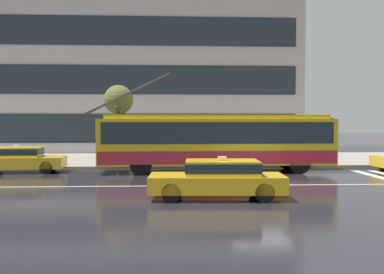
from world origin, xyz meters
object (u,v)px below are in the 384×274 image
at_px(trolleybus, 216,140).
at_px(pedestrian_at_shelter, 145,147).
at_px(taxi_queued_behind_bus, 19,159).
at_px(taxi_oncoming_near, 219,177).
at_px(bus_shelter, 162,130).
at_px(street_tree_bare, 119,101).
at_px(pedestrian_approaching_curb, 234,147).

distance_m(trolleybus, pedestrian_at_shelter, 4.48).
height_order(taxi_queued_behind_bus, taxi_oncoming_near, same).
bearing_deg(taxi_oncoming_near, bus_shelter, 99.98).
xyz_separation_m(taxi_oncoming_near, street_tree_bare, (-4.49, 11.05, 2.98)).
bearing_deg(street_tree_bare, trolleybus, -32.14).
bearing_deg(taxi_oncoming_near, taxi_queued_behind_bus, 138.80).
relative_size(taxi_oncoming_near, pedestrian_at_shelter, 2.69).
xyz_separation_m(taxi_queued_behind_bus, taxi_oncoming_near, (9.08, -7.95, 0.00)).
bearing_deg(pedestrian_approaching_curb, taxi_queued_behind_bus, -168.16).
relative_size(trolleybus, pedestrian_approaching_curb, 7.56).
xyz_separation_m(trolleybus, street_tree_bare, (-5.24, 3.29, 2.10)).
height_order(pedestrian_approaching_curb, street_tree_bare, street_tree_bare).
xyz_separation_m(taxi_queued_behind_bus, bus_shelter, (7.03, 3.71, 1.35)).
bearing_deg(bus_shelter, pedestrian_at_shelter, -122.29).
distance_m(bus_shelter, street_tree_bare, 3.00).
height_order(taxi_queued_behind_bus, street_tree_bare, street_tree_bare).
xyz_separation_m(taxi_queued_behind_bus, pedestrian_approaching_curb, (11.08, 2.32, 0.41)).
height_order(trolleybus, bus_shelter, trolleybus).
height_order(bus_shelter, pedestrian_approaching_curb, bus_shelter).
distance_m(trolleybus, taxi_queued_behind_bus, 9.87).
height_order(trolleybus, pedestrian_at_shelter, trolleybus).
distance_m(pedestrian_approaching_curb, street_tree_bare, 7.03).
distance_m(taxi_queued_behind_bus, pedestrian_approaching_curb, 11.33).
bearing_deg(street_tree_bare, taxi_oncoming_near, -67.87).
relative_size(pedestrian_at_shelter, street_tree_bare, 0.37).
relative_size(taxi_queued_behind_bus, street_tree_bare, 0.97).
xyz_separation_m(trolleybus, taxi_queued_behind_bus, (-9.83, 0.19, -0.88)).
bearing_deg(street_tree_bare, pedestrian_at_shelter, -27.60).
height_order(bus_shelter, street_tree_bare, street_tree_bare).
bearing_deg(trolleybus, pedestrian_approaching_curb, 63.57).
bearing_deg(pedestrian_at_shelter, taxi_oncoming_near, -73.94).
xyz_separation_m(bus_shelter, pedestrian_approaching_curb, (4.05, -1.39, -0.94)).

